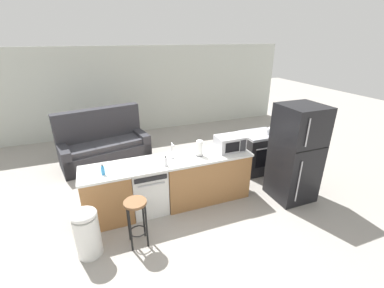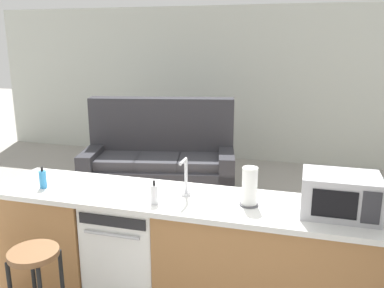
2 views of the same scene
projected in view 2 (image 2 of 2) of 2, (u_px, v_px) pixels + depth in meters
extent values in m
cube|color=beige|center=(262.00, 85.00, 6.82)|extent=(10.00, 0.06, 2.60)
cube|color=#9E6B3D|center=(58.00, 235.00, 3.45)|extent=(0.75, 0.62, 0.86)
cube|color=#9E6B3D|center=(265.00, 266.00, 2.99)|extent=(1.55, 0.62, 0.86)
cube|color=silver|center=(177.00, 199.00, 3.06)|extent=(2.94, 0.66, 0.04)
cube|color=white|center=(131.00, 247.00, 3.28)|extent=(0.58, 0.58, 0.84)
cube|color=black|center=(112.00, 221.00, 2.91)|extent=(0.52, 0.01, 0.08)
cylinder|color=#B2B2B7|center=(112.00, 235.00, 2.92)|extent=(0.44, 0.02, 0.02)
cube|color=#B7B7BC|center=(340.00, 195.00, 2.71)|extent=(0.50, 0.36, 0.28)
cube|color=black|center=(334.00, 204.00, 2.55)|extent=(0.27, 0.01, 0.18)
cube|color=#2D2D33|center=(371.00, 208.00, 2.50)|extent=(0.11, 0.01, 0.21)
cylinder|color=silver|center=(186.00, 194.00, 3.07)|extent=(0.07, 0.07, 0.03)
cylinder|color=silver|center=(186.00, 175.00, 3.04)|extent=(0.02, 0.02, 0.26)
cylinder|color=silver|center=(183.00, 161.00, 2.94)|extent=(0.02, 0.14, 0.02)
cylinder|color=#4C4C51|center=(249.00, 204.00, 2.89)|extent=(0.14, 0.14, 0.01)
cylinder|color=white|center=(250.00, 186.00, 2.86)|extent=(0.11, 0.11, 0.27)
cylinder|color=silver|center=(154.00, 195.00, 2.90)|extent=(0.06, 0.06, 0.14)
cylinder|color=black|center=(154.00, 183.00, 2.88)|extent=(0.02, 0.02, 0.04)
cylinder|color=#338CCC|center=(43.00, 180.00, 3.22)|extent=(0.06, 0.06, 0.14)
cylinder|color=black|center=(42.00, 169.00, 3.19)|extent=(0.02, 0.02, 0.04)
cylinder|color=brown|center=(34.00, 253.00, 2.59)|extent=(0.32, 0.32, 0.04)
cube|color=#2D2D33|center=(159.00, 179.00, 5.53)|extent=(2.15, 1.31, 0.42)
cube|color=#2D2D33|center=(162.00, 143.00, 5.74)|extent=(2.00, 0.67, 1.27)
cube|color=#2D2D33|center=(94.00, 170.00, 5.55)|extent=(0.39, 0.92, 0.62)
cube|color=#2D2D33|center=(226.00, 173.00, 5.45)|extent=(0.39, 0.92, 0.62)
cube|color=#3B3B41|center=(118.00, 160.00, 5.44)|extent=(0.68, 0.74, 0.12)
cube|color=#3B3B41|center=(159.00, 161.00, 5.41)|extent=(0.68, 0.74, 0.12)
cube|color=#3B3B41|center=(200.00, 161.00, 5.38)|extent=(0.68, 0.74, 0.12)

